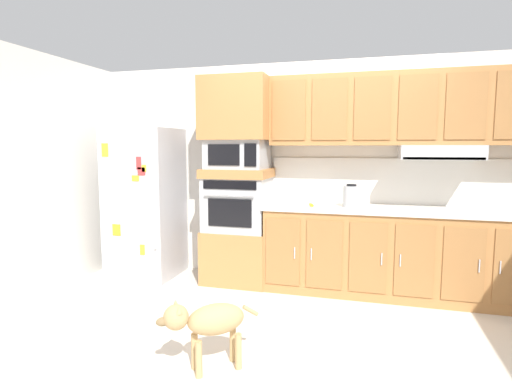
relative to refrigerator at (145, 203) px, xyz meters
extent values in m
plane|color=beige|center=(2.08, -0.68, -0.88)|extent=(9.60, 9.60, 0.00)
cube|color=silver|center=(2.08, 0.43, 0.37)|extent=(6.20, 0.12, 2.50)
cube|color=silver|center=(-0.72, -0.68, 0.37)|extent=(0.12, 7.10, 2.50)
cube|color=#ADADB2|center=(0.00, 0.00, 0.00)|extent=(0.76, 0.70, 1.76)
cylinder|color=silver|center=(0.33, -0.37, 0.10)|extent=(0.02, 0.02, 1.10)
cube|color=gold|center=(0.21, -0.35, 0.43)|extent=(0.05, 0.01, 0.08)
cube|color=gold|center=(0.10, -0.35, 0.32)|extent=(0.09, 0.01, 0.06)
cube|color=gold|center=(0.15, -0.35, -0.48)|extent=(0.06, 0.01, 0.12)
cube|color=red|center=(0.14, -0.35, 0.49)|extent=(0.06, 0.01, 0.14)
cube|color=red|center=(0.17, -0.35, 0.40)|extent=(0.09, 0.01, 0.09)
cube|color=gold|center=(-0.28, -0.35, 0.63)|extent=(0.08, 0.01, 0.15)
cube|color=orange|center=(-0.17, -0.35, -0.27)|extent=(0.10, 0.01, 0.13)
cube|color=#A8703D|center=(1.15, 0.07, -0.58)|extent=(0.74, 0.62, 0.60)
cube|color=#A8AAAF|center=(1.15, 0.07, 0.02)|extent=(0.70, 0.58, 0.60)
cube|color=black|center=(1.15, -0.23, -0.04)|extent=(0.49, 0.01, 0.30)
cube|color=black|center=(1.15, -0.23, 0.26)|extent=(0.60, 0.01, 0.09)
cylinder|color=#A8AAAF|center=(1.15, -0.25, 0.15)|extent=(0.56, 0.02, 0.02)
cube|color=#A8703D|center=(1.15, 0.07, 0.37)|extent=(0.74, 0.62, 0.10)
cube|color=#A8AAAF|center=(1.15, 0.07, 0.58)|extent=(0.64, 0.53, 0.32)
cube|color=black|center=(1.08, -0.20, 0.58)|extent=(0.35, 0.01, 0.22)
cube|color=black|center=(1.37, -0.20, 0.58)|extent=(0.13, 0.01, 0.24)
cube|color=#A8703D|center=(1.15, 0.07, 1.08)|extent=(0.74, 0.62, 0.68)
cube|color=#A8703D|center=(3.02, 0.07, -0.44)|extent=(3.00, 0.60, 0.88)
cube|color=#9A6738|center=(1.73, -0.24, -0.42)|extent=(0.36, 0.01, 0.70)
cylinder|color=#BCBCC1|center=(1.86, -0.25, -0.42)|extent=(0.01, 0.01, 0.12)
cube|color=#9A6738|center=(2.16, -0.24, -0.42)|extent=(0.36, 0.01, 0.70)
cylinder|color=#BCBCC1|center=(2.03, -0.25, -0.42)|extent=(0.01, 0.01, 0.12)
cube|color=#9A6738|center=(2.59, -0.24, -0.42)|extent=(0.36, 0.01, 0.70)
cylinder|color=#BCBCC1|center=(2.72, -0.25, -0.42)|extent=(0.01, 0.01, 0.12)
cube|color=#9A6738|center=(3.02, -0.24, -0.42)|extent=(0.36, 0.01, 0.70)
cylinder|color=#BCBCC1|center=(2.89, -0.25, -0.42)|extent=(0.01, 0.01, 0.12)
cube|color=#9A6738|center=(3.45, -0.24, -0.42)|extent=(0.36, 0.01, 0.70)
cylinder|color=#BCBCC1|center=(3.58, -0.25, -0.42)|extent=(0.01, 0.01, 0.12)
cylinder|color=#BCBCC1|center=(3.75, -0.25, -0.42)|extent=(0.01, 0.01, 0.12)
cube|color=beige|center=(3.02, 0.07, 0.02)|extent=(3.04, 0.64, 0.04)
cube|color=silver|center=(3.02, 0.36, 0.29)|extent=(3.04, 0.02, 0.50)
cube|color=#A8703D|center=(3.02, 0.20, 1.05)|extent=(3.00, 0.34, 0.74)
cube|color=#A8AAAF|center=(3.25, 0.13, 0.61)|extent=(0.76, 0.48, 0.14)
cube|color=black|center=(3.25, -0.09, 0.55)|extent=(0.72, 0.04, 0.02)
cube|color=#9A6738|center=(1.73, 0.02, 1.05)|extent=(0.36, 0.01, 0.63)
cube|color=#9A6738|center=(2.16, 0.02, 1.05)|extent=(0.36, 0.01, 0.63)
cube|color=#9A6738|center=(2.59, 0.02, 1.05)|extent=(0.36, 0.01, 0.63)
cube|color=#9A6738|center=(3.02, 0.02, 1.05)|extent=(0.36, 0.01, 0.63)
cube|color=#9A6738|center=(3.45, 0.02, 1.05)|extent=(0.36, 0.01, 0.63)
cylinder|color=yellow|center=(2.00, -0.04, 0.05)|extent=(0.06, 0.10, 0.03)
cylinder|color=silver|center=(2.10, 0.00, 0.05)|extent=(0.05, 0.11, 0.01)
cylinder|color=#A8AAAF|center=(2.40, 0.02, 0.15)|extent=(0.17, 0.17, 0.22)
cylinder|color=black|center=(2.40, 0.02, 0.27)|extent=(0.10, 0.10, 0.02)
ellipsoid|color=tan|center=(1.58, -1.78, -0.52)|extent=(0.45, 0.41, 0.21)
sphere|color=tan|center=(1.37, -1.95, -0.46)|extent=(0.17, 0.17, 0.17)
ellipsoid|color=olive|center=(1.30, -2.00, -0.48)|extent=(0.11, 0.11, 0.06)
cone|color=tan|center=(1.41, -1.99, -0.39)|extent=(0.05, 0.05, 0.05)
cone|color=tan|center=(1.34, -1.89, -0.39)|extent=(0.05, 0.05, 0.05)
cylinder|color=tan|center=(1.79, -1.62, -0.50)|extent=(0.11, 0.10, 0.10)
cylinder|color=tan|center=(1.51, -1.91, -0.75)|extent=(0.05, 0.05, 0.25)
cylinder|color=tan|center=(1.44, -1.82, -0.75)|extent=(0.05, 0.05, 0.25)
cylinder|color=tan|center=(1.73, -1.74, -0.75)|extent=(0.05, 0.05, 0.25)
cylinder|color=tan|center=(1.66, -1.65, -0.75)|extent=(0.05, 0.05, 0.25)
camera|label=1|loc=(2.57, -4.30, 0.66)|focal=28.60mm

